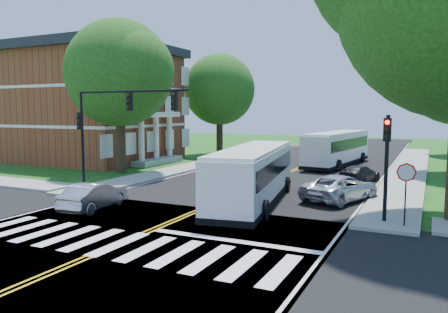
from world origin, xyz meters
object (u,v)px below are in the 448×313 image
Objects in this scene: signal_nw at (113,117)px; dark_sedan at (359,174)px; signal_ne at (387,154)px; suv at (341,188)px; bus_lead at (254,174)px; hatchback at (94,196)px; bus_follow at (337,148)px.

signal_nw reaches higher than dark_sedan.
suv is at bearing 121.70° from signal_ne.
bus_lead is at bearing 12.00° from signal_nw.
signal_nw is 8.26m from bus_lead.
signal_ne is at bearing -174.12° from hatchback.
hatchback is at bearing -67.88° from signal_nw.
bus_lead is 2.88× the size of dark_sedan.
bus_lead is at bearing -151.29° from hatchback.
signal_nw is 0.63× the size of bus_lead.
hatchback is (-6.35, -4.64, -0.85)m from bus_lead.
signal_nw reaches higher than signal_ne.
signal_nw is at bearing 41.01° from suv.
suv is (3.91, 2.56, -0.82)m from bus_lead.
signal_ne is at bearing 0.05° from signal_nw.
signal_ne reaches higher than hatchback.
dark_sedan is (10.24, 13.72, -0.08)m from hatchback.
bus_lead is 2.30× the size of suv.
suv is at bearing -152.38° from hatchback.
signal_nw is 1.62× the size of signal_ne.
signal_ne is 0.90× the size of suv.
signal_ne reaches higher than bus_lead.
hatchback is at bearing 26.55° from bus_lead.
bus_follow is at bearing -55.04° from dark_sedan.
bus_lead is at bearing 54.29° from suv.
signal_ne is at bearing 113.36° from bus_follow.
suv is at bearing -156.35° from bus_lead.
suv is (11.49, 4.17, -3.68)m from signal_nw.
signal_nw is 1.80× the size of hatchback.
signal_nw is 4.95m from hatchback.
hatchback is (-12.82, -3.04, -2.30)m from signal_ne.
bus_lead is 0.99× the size of bus_follow.
bus_lead is 4.74m from suv.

